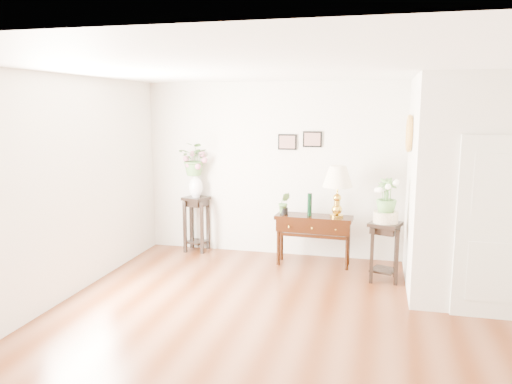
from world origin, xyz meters
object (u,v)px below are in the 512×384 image
(console_table, at_px, (313,240))
(plant_stand_b, at_px, (384,251))
(plant_stand_a, at_px, (197,224))
(table_lamp, at_px, (337,194))

(console_table, xyz_separation_m, plant_stand_b, (1.05, -0.46, 0.03))
(plant_stand_a, distance_m, plant_stand_b, 3.15)
(console_table, bearing_deg, table_lamp, 3.07)
(console_table, relative_size, table_lamp, 1.49)
(plant_stand_a, bearing_deg, table_lamp, -7.40)
(plant_stand_b, bearing_deg, table_lamp, 146.80)
(console_table, height_order, table_lamp, table_lamp)
(table_lamp, distance_m, plant_stand_a, 2.46)
(table_lamp, relative_size, plant_stand_a, 0.85)
(plant_stand_b, bearing_deg, plant_stand_a, 165.93)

